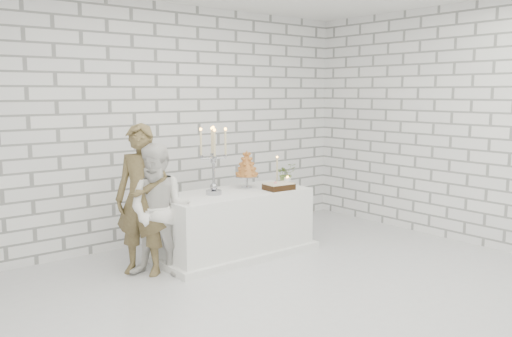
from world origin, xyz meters
The scene contains 12 objects.
ground centered at (0.00, 0.00, 0.00)m, with size 6.00×5.00×0.01m, color silver.
wall_back centered at (0.00, 2.50, 1.50)m, with size 6.00×0.01×3.00m, color white.
wall_right centered at (3.00, 0.00, 1.50)m, with size 0.01×5.00×3.00m, color white.
cake_table centered at (0.40, 1.43, 0.38)m, with size 1.80×0.80×0.75m, color white.
groom centered at (-0.75, 1.49, 0.79)m, with size 0.58×0.38×1.59m, color brown.
bride centered at (-0.65, 1.30, 0.69)m, with size 0.67×0.53×1.39m, color white.
candelabra centered at (0.12, 1.44, 1.14)m, with size 0.32×0.32×0.78m, color #9899A2, non-canonical shape.
croquembouche centered at (0.69, 1.56, 0.98)m, with size 0.30×0.30×0.46m, color #9F5722, non-canonical shape.
chocolate_cake centered at (0.90, 1.21, 0.79)m, with size 0.33×0.24×0.08m, color black.
pillar_candle centered at (1.08, 1.26, 0.81)m, with size 0.08×0.08×0.12m, color white.
extra_taper centered at (1.23, 1.62, 0.91)m, with size 0.06×0.06×0.32m, color beige.
flowers centered at (1.22, 1.44, 0.89)m, with size 0.24×0.21×0.27m, color #527132.
Camera 1 is at (-3.27, -3.52, 1.90)m, focal length 37.70 mm.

